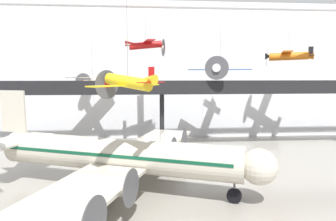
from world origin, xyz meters
TOP-DOWN VIEW (x-y plane):
  - hangar_back_wall at (0.00, 35.82)m, footprint 140.00×3.00m
  - mezzanine_walkway at (0.00, 25.96)m, footprint 110.00×3.20m
  - ceiling_truss_beam at (0.00, 21.81)m, footprint 120.00×0.60m
  - airliner_silver_main at (-5.56, 10.27)m, footprint 28.77×33.69m
  - suspended_plane_orange_highwing at (19.79, 27.11)m, footprint 7.37×8.51m
  - suspended_plane_red_highwing at (-2.42, 25.39)m, footprint 5.81×7.08m
  - suspended_plane_blue_trainer at (8.82, 26.62)m, footprint 9.30×8.03m
  - suspended_plane_cream_biplane at (-10.83, 30.00)m, footprint 7.10×6.68m
  - suspended_plane_yellow_lowwing at (-4.10, 6.17)m, footprint 5.99×6.02m

SIDE VIEW (x-z plane):
  - airliner_silver_main at x=-5.56m, z-range -1.37..8.15m
  - mezzanine_walkway at x=0.00m, z-range 3.50..13.84m
  - suspended_plane_cream_biplane at x=-10.83m, z-range 4.40..15.39m
  - suspended_plane_yellow_lowwing at x=-4.10m, z-range 5.30..15.83m
  - hangar_back_wall at x=0.00m, z-range 0.00..23.76m
  - suspended_plane_blue_trainer at x=8.82m, z-range 7.67..16.90m
  - suspended_plane_orange_highwing at x=19.79m, z-range 10.47..17.67m
  - suspended_plane_red_highwing at x=-2.42m, z-range 12.45..18.37m
  - ceiling_truss_beam at x=0.00m, z-range 19.75..20.35m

